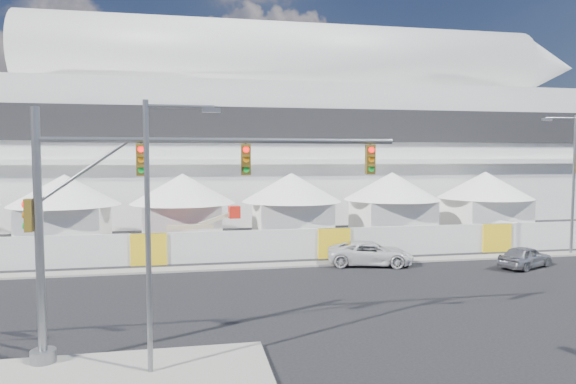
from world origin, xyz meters
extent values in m
plane|color=black|center=(0.00, 0.00, 0.00)|extent=(160.00, 160.00, 0.00)
cube|color=gray|center=(20.00, 12.50, 0.06)|extent=(80.00, 1.20, 0.12)
cube|color=silver|center=(8.00, 42.00, 7.00)|extent=(80.00, 24.00, 14.00)
cube|color=black|center=(8.00, 29.85, 9.80)|extent=(68.00, 0.30, 3.20)
cube|color=silver|center=(8.00, 29.60, 6.30)|extent=(72.00, 0.80, 0.50)
cylinder|color=silver|center=(8.00, 40.00, 17.78)|extent=(57.60, 8.40, 8.40)
cylinder|color=silver|center=(10.00, 40.00, 17.36)|extent=(51.60, 6.80, 6.80)
cylinder|color=silver|center=(12.00, 40.00, 16.94)|extent=(45.60, 5.20, 5.20)
cone|color=silver|center=(40.80, 40.00, 18.00)|extent=(8.00, 7.60, 7.60)
cube|color=white|center=(-13.00, 24.00, 1.50)|extent=(6.00, 6.00, 3.00)
cone|color=white|center=(-13.00, 24.00, 4.20)|extent=(8.40, 8.40, 2.40)
cube|color=white|center=(-4.00, 24.00, 1.50)|extent=(6.00, 6.00, 3.00)
cone|color=white|center=(-4.00, 24.00, 4.20)|extent=(8.40, 8.40, 2.40)
cube|color=white|center=(5.00, 24.00, 1.50)|extent=(6.00, 6.00, 3.00)
cone|color=white|center=(5.00, 24.00, 4.20)|extent=(8.40, 8.40, 2.40)
cube|color=white|center=(14.00, 24.00, 1.50)|extent=(6.00, 6.00, 3.00)
cone|color=white|center=(14.00, 24.00, 4.20)|extent=(8.40, 8.40, 2.40)
cube|color=white|center=(23.00, 24.00, 1.50)|extent=(6.00, 6.00, 3.00)
cone|color=white|center=(23.00, 24.00, 4.20)|extent=(8.40, 8.40, 2.40)
cube|color=silver|center=(6.00, 14.50, 1.00)|extent=(70.00, 0.25, 2.00)
imported|color=#9B9C9F|center=(16.65, 9.28, 0.68)|extent=(3.08, 4.27, 1.35)
imported|color=silver|center=(7.62, 11.82, 0.74)|extent=(3.73, 5.77, 1.48)
imported|color=white|center=(22.20, 18.41, 0.79)|extent=(1.90, 4.88, 1.58)
cylinder|color=gray|center=(-8.16, -1.00, 4.26)|extent=(0.27, 0.27, 8.21)
cylinder|color=gray|center=(-8.16, -1.00, 0.35)|extent=(0.80, 0.80, 0.40)
cylinder|color=gray|center=(-2.24, -1.00, 7.33)|extent=(11.85, 0.18, 0.18)
cube|color=#594714|center=(-4.97, -1.00, 6.69)|extent=(0.32, 0.22, 1.05)
cube|color=#594714|center=(-1.55, -1.00, 6.69)|extent=(0.32, 0.22, 1.05)
cube|color=#594714|center=(2.89, -1.00, 6.69)|extent=(0.32, 0.22, 1.05)
cube|color=#594714|center=(-8.45, -1.00, 4.94)|extent=(0.22, 0.32, 1.05)
cylinder|color=slate|center=(-4.69, -2.40, 4.32)|extent=(0.17, 0.17, 8.35)
cylinder|color=slate|center=(-3.67, -2.40, 8.31)|extent=(2.04, 0.11, 0.11)
cube|color=slate|center=(-2.75, -2.40, 8.22)|extent=(0.56, 0.23, 0.14)
cylinder|color=gray|center=(22.52, 12.50, 4.80)|extent=(0.19, 0.19, 9.60)
cylinder|color=gray|center=(21.35, 12.50, 9.38)|extent=(2.35, 0.13, 0.13)
cube|color=gray|center=(20.29, 12.50, 9.28)|extent=(0.64, 0.27, 0.16)
cube|color=red|center=(-4.50, 18.51, 0.49)|extent=(3.29, 1.67, 0.97)
cube|color=beige|center=(-3.44, 18.51, 1.77)|extent=(3.38, 0.58, 0.31)
cube|color=beige|center=(-1.49, 18.51, 2.30)|extent=(2.62, 0.47, 1.07)
cube|color=red|center=(-0.25, 18.51, 2.74)|extent=(0.86, 0.86, 0.88)
camera|label=1|loc=(-3.42, -18.38, 6.81)|focal=32.00mm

